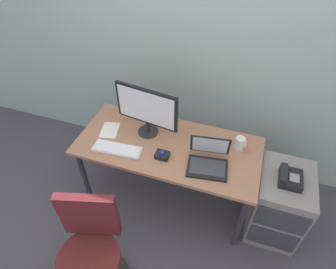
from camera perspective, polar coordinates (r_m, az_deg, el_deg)
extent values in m
plane|color=#47424B|center=(2.95, 0.00, -12.11)|extent=(8.00, 8.00, 0.00)
cube|color=#9DAFA6|center=(2.57, 5.34, 19.46)|extent=(6.00, 0.10, 2.80)
cube|color=#A86F50|center=(2.40, 0.00, -2.35)|extent=(1.55, 0.71, 0.03)
cylinder|color=#2D2D33|center=(2.75, -16.45, -8.30)|extent=(0.05, 0.05, 0.70)
cylinder|color=#2D2D33|center=(2.46, 14.37, -16.83)|extent=(0.05, 0.05, 0.70)
cylinder|color=#2D2D33|center=(3.07, -10.94, -0.32)|extent=(0.05, 0.05, 0.70)
cylinder|color=#2D2D33|center=(2.81, 16.04, -6.77)|extent=(0.05, 0.05, 0.70)
cube|color=gray|center=(2.67, 21.29, -12.84)|extent=(0.42, 0.52, 0.68)
cube|color=#38383D|center=(2.39, 21.89, -15.91)|extent=(0.38, 0.01, 0.23)
cube|color=#38383D|center=(2.63, 20.22, -19.18)|extent=(0.38, 0.01, 0.23)
cube|color=black|center=(2.38, 23.48, -8.18)|extent=(0.17, 0.20, 0.06)
cube|color=black|center=(2.33, 22.36, -7.17)|extent=(0.05, 0.18, 0.04)
cube|color=gray|center=(2.35, 24.16, -7.97)|extent=(0.07, 0.08, 0.01)
cylinder|color=#5B1F1D|center=(2.22, -15.67, -23.25)|extent=(0.44, 0.44, 0.07)
cube|color=#591D20|center=(2.08, -15.63, -15.38)|extent=(0.40, 0.17, 0.42)
cylinder|color=#262628|center=(2.51, -4.02, 0.63)|extent=(0.18, 0.18, 0.01)
cylinder|color=#262628|center=(2.47, -4.09, 1.59)|extent=(0.04, 0.04, 0.10)
cube|color=black|center=(2.33, -4.35, 5.64)|extent=(0.56, 0.10, 0.34)
cube|color=white|center=(2.32, -4.52, 5.45)|extent=(0.51, 0.07, 0.30)
cube|color=silver|center=(2.38, -10.22, -2.97)|extent=(0.42, 0.16, 0.02)
cube|color=white|center=(2.37, -10.26, -2.73)|extent=(0.39, 0.14, 0.01)
cube|color=black|center=(2.23, 7.91, -6.71)|extent=(0.34, 0.26, 0.02)
cube|color=#38383D|center=(2.22, 7.94, -6.51)|extent=(0.29, 0.20, 0.00)
cube|color=black|center=(2.24, 8.48, -2.11)|extent=(0.32, 0.11, 0.21)
cube|color=silver|center=(2.23, 8.47, -2.21)|extent=(0.28, 0.09, 0.19)
cube|color=black|center=(2.28, -1.15, -4.17)|extent=(0.11, 0.09, 0.04)
sphere|color=navy|center=(2.26, -1.16, -3.73)|extent=(0.04, 0.04, 0.04)
cylinder|color=white|center=(2.39, 14.25, -1.79)|extent=(0.08, 0.08, 0.12)
torus|color=silver|center=(2.39, 15.27, -1.98)|extent=(0.01, 0.07, 0.07)
cube|color=white|center=(2.57, -11.63, 0.85)|extent=(0.19, 0.24, 0.01)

